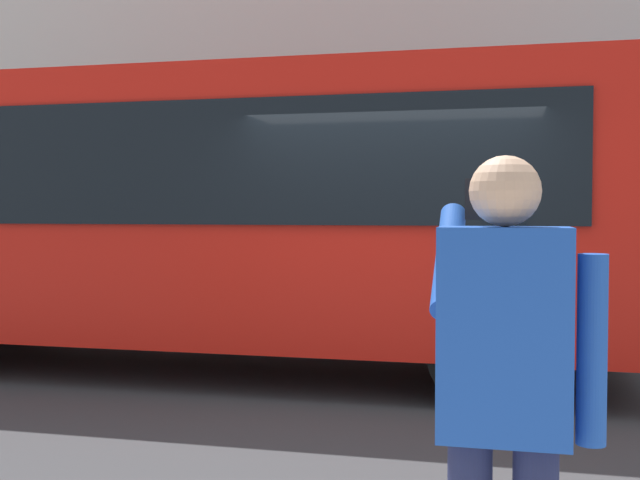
{
  "coord_description": "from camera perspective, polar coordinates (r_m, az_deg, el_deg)",
  "views": [
    {
      "loc": [
        -0.93,
        6.95,
        1.68
      ],
      "look_at": [
        0.99,
        -1.17,
        1.36
      ],
      "focal_mm": 43.76,
      "sensor_mm": 36.0,
      "label": 1
    }
  ],
  "objects": [
    {
      "name": "red_bus",
      "position": [
        8.34,
        -8.89,
        2.22
      ],
      "size": [
        9.05,
        2.54,
        3.08
      ],
      "color": "red",
      "rests_on": "ground_plane"
    },
    {
      "name": "ground_plane",
      "position": [
        7.22,
        5.65,
        -11.26
      ],
      "size": [
        60.0,
        60.0,
        0.0
      ],
      "primitive_type": "plane",
      "color": "#38383A"
    },
    {
      "name": "pedestrian_photographer",
      "position": [
        2.53,
        13.35,
        -10.19
      ],
      "size": [
        0.53,
        0.52,
        1.7
      ],
      "color": "#1E2347",
      "rests_on": "sidewalk_curb"
    }
  ]
}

